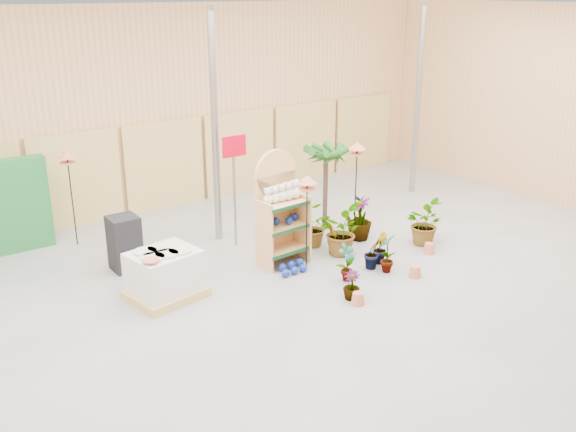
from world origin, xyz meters
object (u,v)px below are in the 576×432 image
bird_table_front (307,182)px  pallet_stack (165,275)px  potted_plant_2 (340,231)px  display_shelf (279,212)px

bird_table_front → pallet_stack: bearing=171.4°
pallet_stack → bird_table_front: (2.58, -0.39, 1.21)m
pallet_stack → potted_plant_2: size_ratio=1.38×
bird_table_front → potted_plant_2: bearing=10.7°
bird_table_front → display_shelf: bearing=112.8°
potted_plant_2 → bird_table_front: bearing=-169.3°
display_shelf → potted_plant_2: (1.14, -0.37, -0.50)m
display_shelf → pallet_stack: (-2.35, -0.15, -0.56)m
bird_table_front → potted_plant_2: bird_table_front is taller
bird_table_front → potted_plant_2: (0.91, 0.17, -1.15)m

